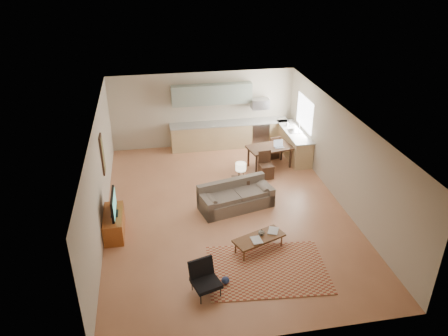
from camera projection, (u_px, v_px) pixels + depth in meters
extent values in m
plane|color=#B06E4A|center=(226.00, 209.00, 12.16)|extent=(9.00, 9.00, 0.00)
plane|color=white|center=(226.00, 118.00, 10.92)|extent=(9.00, 9.00, 0.00)
plane|color=#B7AA92|center=(203.00, 110.00, 15.47)|extent=(6.50, 0.00, 6.50)
plane|color=#B7AA92|center=(273.00, 282.00, 7.60)|extent=(6.50, 0.00, 6.50)
plane|color=#B7AA92|center=(100.00, 177.00, 11.02)|extent=(0.00, 9.00, 9.00)
plane|color=#B7AA92|center=(342.00, 157.00, 12.05)|extent=(0.00, 9.00, 9.00)
cube|color=#A5A8AD|center=(259.00, 133.00, 15.92)|extent=(0.62, 0.62, 0.90)
cube|color=#A5A8AD|center=(260.00, 104.00, 15.43)|extent=(0.62, 0.40, 0.35)
cube|color=gray|center=(212.00, 94.00, 15.09)|extent=(2.80, 0.34, 0.70)
cube|color=white|center=(305.00, 113.00, 14.58)|extent=(0.02, 1.40, 1.05)
cube|color=#9B3B27|center=(267.00, 269.00, 9.91)|extent=(2.84, 2.08, 0.02)
imported|color=maroon|center=(252.00, 241.00, 10.22)|extent=(0.30, 0.36, 0.03)
imported|color=navy|center=(268.00, 230.00, 10.62)|extent=(0.48, 0.50, 0.02)
imported|color=black|center=(261.00, 232.00, 10.43)|extent=(0.18, 0.18, 0.16)
imported|color=beige|center=(288.00, 124.00, 15.19)|extent=(0.11, 0.11, 0.19)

